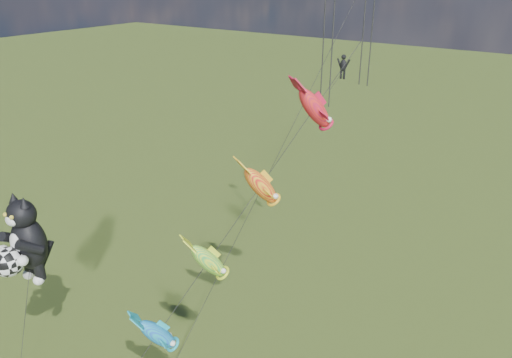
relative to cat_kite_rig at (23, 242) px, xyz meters
The scene contains 4 objects.
ground 9.88m from the cat_kite_rig, 162.27° to the right, with size 300.00×300.00×0.00m, color #253B0E.
cat_kite_rig is the anchor object (origin of this frame).
fish_windsock_rig 12.17m from the cat_kite_rig, 26.87° to the left, with size 8.39×13.71×20.07m.
parafoil_rig 22.65m from the cat_kite_rig, 61.06° to the left, with size 5.10×17.06×24.58m.
Camera 1 is at (27.79, -11.39, 23.46)m, focal length 35.00 mm.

